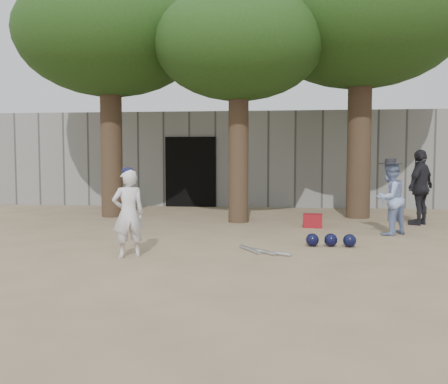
# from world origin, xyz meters

# --- Properties ---
(ground) EXTENTS (70.00, 70.00, 0.00)m
(ground) POSITION_xyz_m (0.00, 0.00, 0.00)
(ground) COLOR #937C5E
(ground) RESTS_ON ground
(boy_player) EXTENTS (0.60, 0.53, 1.37)m
(boy_player) POSITION_xyz_m (-0.77, -0.19, 0.69)
(boy_player) COLOR silver
(boy_player) RESTS_ON ground
(spectator_blue) EXTENTS (0.90, 0.88, 1.47)m
(spectator_blue) POSITION_xyz_m (3.78, 2.57, 0.73)
(spectator_blue) COLOR #859BCD
(spectator_blue) RESTS_ON ground
(spectator_dark) EXTENTS (0.99, 1.05, 1.74)m
(spectator_dark) POSITION_xyz_m (4.82, 4.20, 0.87)
(spectator_dark) COLOR black
(spectator_dark) RESTS_ON ground
(red_bag) EXTENTS (0.45, 0.36, 0.30)m
(red_bag) POSITION_xyz_m (2.32, 3.47, 0.15)
(red_bag) COLOR maroon
(red_bag) RESTS_ON ground
(back_building) EXTENTS (16.00, 5.24, 3.00)m
(back_building) POSITION_xyz_m (-0.00, 10.33, 1.50)
(back_building) COLOR gray
(back_building) RESTS_ON ground
(helmet_row) EXTENTS (0.87, 0.26, 0.23)m
(helmet_row) POSITION_xyz_m (2.47, 1.07, 0.11)
(helmet_row) COLOR black
(helmet_row) RESTS_ON ground
(bat_pile) EXTENTS (0.89, 0.76, 0.06)m
(bat_pile) POSITION_xyz_m (1.27, 0.38, 0.03)
(bat_pile) COLOR #BABCC2
(bat_pile) RESTS_ON ground
(tree_row) EXTENTS (11.40, 5.80, 6.69)m
(tree_row) POSITION_xyz_m (0.74, 5.02, 4.69)
(tree_row) COLOR brown
(tree_row) RESTS_ON ground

